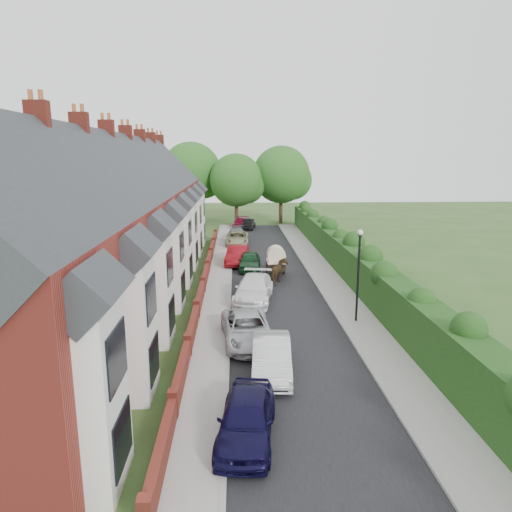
{
  "coord_description": "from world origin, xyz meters",
  "views": [
    {
      "loc": [
        -3.14,
        -19.34,
        8.93
      ],
      "look_at": [
        -1.75,
        11.27,
        2.2
      ],
      "focal_mm": 32.0,
      "sensor_mm": 36.0,
      "label": 1
    }
  ],
  "objects": [
    {
      "name": "tree_far_left",
      "position": [
        -2.65,
        40.08,
        5.71
      ],
      "size": [
        7.14,
        6.8,
        9.29
      ],
      "color": "#332316",
      "rests_on": "ground"
    },
    {
      "name": "car_black",
      "position": [
        -1.6,
        37.12,
        0.71
      ],
      "size": [
        2.29,
        4.35,
        1.41
      ],
      "primitive_type": "imported",
      "rotation": [
        0.0,
        0.0,
        -0.16
      ],
      "color": "black",
      "rests_on": "ground"
    },
    {
      "name": "horse_cart",
      "position": [
        -0.09,
        14.16,
        1.32
      ],
      "size": [
        1.45,
        3.2,
        2.31
      ],
      "color": "black",
      "rests_on": "ground"
    },
    {
      "name": "tree_far_back",
      "position": [
        -8.59,
        43.08,
        6.62
      ],
      "size": [
        8.4,
        8.0,
        10.82
      ],
      "color": "#332316",
      "rests_on": "ground"
    },
    {
      "name": "tree_far_right",
      "position": [
        3.39,
        42.08,
        6.31
      ],
      "size": [
        7.98,
        7.6,
        10.31
      ],
      "color": "#332316",
      "rests_on": "ground"
    },
    {
      "name": "kerb_hedge_side",
      "position": [
        2.55,
        11.0,
        0.07
      ],
      "size": [
        0.18,
        58.0,
        0.13
      ],
      "primitive_type": "cube",
      "color": "gray",
      "rests_on": "ground"
    },
    {
      "name": "car_green",
      "position": [
        -2.04,
        16.2,
        0.71
      ],
      "size": [
        1.95,
        4.27,
        1.42
      ],
      "primitive_type": "imported",
      "rotation": [
        0.0,
        0.0,
        -0.07
      ],
      "color": "#10351A",
      "rests_on": "ground"
    },
    {
      "name": "hedge",
      "position": [
        5.4,
        11.0,
        1.6
      ],
      "size": [
        2.1,
        58.0,
        2.85
      ],
      "color": "#113611",
      "rests_on": "ground"
    },
    {
      "name": "pavement_house_side",
      "position": [
        -4.35,
        11.0,
        0.06
      ],
      "size": [
        1.7,
        58.0,
        0.12
      ],
      "primitive_type": "cube",
      "color": "gray",
      "rests_on": "ground"
    },
    {
      "name": "lamppost",
      "position": [
        3.4,
        4.0,
        3.3
      ],
      "size": [
        0.32,
        0.32,
        5.16
      ],
      "color": "black",
      "rests_on": "ground"
    },
    {
      "name": "pavement_hedge_side",
      "position": [
        3.6,
        11.0,
        0.06
      ],
      "size": [
        2.2,
        58.0,
        0.12
      ],
      "primitive_type": "cube",
      "color": "gray",
      "rests_on": "ground"
    },
    {
      "name": "car_red",
      "position": [
        -3.0,
        18.2,
        0.77
      ],
      "size": [
        2.2,
        4.85,
        1.54
      ],
      "primitive_type": "imported",
      "rotation": [
        0.0,
        0.0,
        -0.12
      ],
      "color": "maroon",
      "rests_on": "ground"
    },
    {
      "name": "terrace_row",
      "position": [
        -10.87,
        9.98,
        4.47
      ],
      "size": [
        9.05,
        40.5,
        11.5
      ],
      "color": "maroon",
      "rests_on": "ground"
    },
    {
      "name": "car_navy",
      "position": [
        -2.85,
        -6.2,
        0.74
      ],
      "size": [
        2.28,
        4.52,
        1.48
      ],
      "primitive_type": "imported",
      "rotation": [
        0.0,
        0.0,
        -0.13
      ],
      "color": "black",
      "rests_on": "ground"
    },
    {
      "name": "car_silver_a",
      "position": [
        -1.69,
        -1.68,
        0.74
      ],
      "size": [
        1.84,
        4.59,
        1.48
      ],
      "primitive_type": "imported",
      "rotation": [
        0.0,
        0.0,
        -0.06
      ],
      "color": "silver",
      "rests_on": "ground"
    },
    {
      "name": "car_white",
      "position": [
        -2.04,
        8.06,
        0.78
      ],
      "size": [
        2.99,
        5.64,
        1.56
      ],
      "primitive_type": "imported",
      "rotation": [
        0.0,
        0.0,
        -0.16
      ],
      "color": "white",
      "rests_on": "ground"
    },
    {
      "name": "horse",
      "position": [
        -0.09,
        11.92,
        0.88
      ],
      "size": [
        1.61,
        2.27,
        1.75
      ],
      "primitive_type": "imported",
      "rotation": [
        0.0,
        0.0,
        2.79
      ],
      "color": "#412D18",
      "rests_on": "ground"
    },
    {
      "name": "road",
      "position": [
        -0.5,
        11.0,
        0.01
      ],
      "size": [
        6.0,
        58.0,
        0.02
      ],
      "primitive_type": "cube",
      "color": "black",
      "rests_on": "ground"
    },
    {
      "name": "car_silver_b",
      "position": [
        -2.61,
        1.56,
        0.7
      ],
      "size": [
        2.77,
        5.21,
        1.39
      ],
      "primitive_type": "imported",
      "rotation": [
        0.0,
        0.0,
        0.09
      ],
      "color": "silver",
      "rests_on": "ground"
    },
    {
      "name": "kerb_house_side",
      "position": [
        -3.55,
        11.0,
        0.07
      ],
      "size": [
        0.18,
        58.0,
        0.13
      ],
      "primitive_type": "cube",
      "color": "gray",
      "rests_on": "ground"
    },
    {
      "name": "car_grey",
      "position": [
        -3.0,
        29.46,
        0.66
      ],
      "size": [
        1.91,
        4.58,
        1.32
      ],
      "primitive_type": "imported",
      "rotation": [
        0.0,
        0.0,
        0.01
      ],
      "color": "slate",
      "rests_on": "ground"
    },
    {
      "name": "car_beige",
      "position": [
        -2.97,
        26.6,
        0.69
      ],
      "size": [
        2.46,
        5.04,
        1.38
      ],
      "primitive_type": "imported",
      "rotation": [
        0.0,
        0.0,
        -0.03
      ],
      "color": "tan",
      "rests_on": "ground"
    },
    {
      "name": "ground",
      "position": [
        0.0,
        0.0,
        0.0
      ],
      "size": [
        140.0,
        140.0,
        0.0
      ],
      "primitive_type": "plane",
      "color": "#2D4C1E",
      "rests_on": "ground"
    },
    {
      "name": "car_extra_far",
      "position": [
        -2.42,
        37.54,
        0.67
      ],
      "size": [
        2.46,
        4.83,
        1.34
      ],
      "primitive_type": "imported",
      "rotation": [
        0.0,
        0.0,
        -0.13
      ],
      "color": "maroon",
      "rests_on": "ground"
    },
    {
      "name": "garden_wall_row",
      "position": [
        -5.35,
        10.0,
        0.46
      ],
      "size": [
        0.35,
        40.35,
        1.1
      ],
      "color": "maroon",
      "rests_on": "ground"
    }
  ]
}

